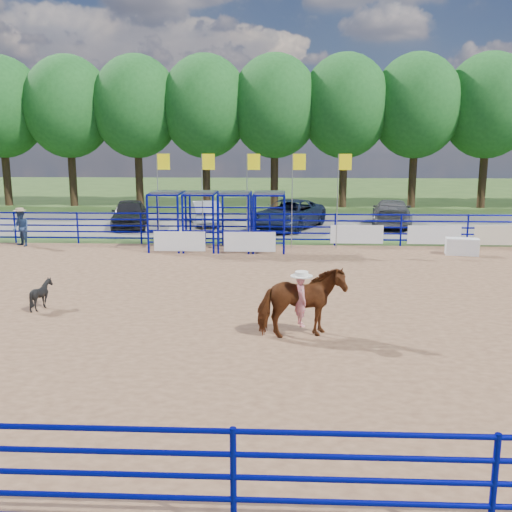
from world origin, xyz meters
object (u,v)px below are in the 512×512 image
at_px(horse_and_rider, 301,301).
at_px(calf, 41,294).
at_px(spectator_cowboy, 21,227).
at_px(car_c, 289,214).
at_px(car_a, 130,213).
at_px(announcer_table, 462,247).
at_px(car_b, 205,213).
at_px(car_d, 391,213).

bearing_deg(horse_and_rider, calf, 164.04).
xyz_separation_m(calf, spectator_cowboy, (-5.03, 9.76, 0.44)).
height_order(calf, car_c, car_c).
bearing_deg(car_c, car_a, -156.67).
bearing_deg(car_a, calf, -95.00).
relative_size(announcer_table, car_b, 0.31).
height_order(car_b, car_d, car_d).
xyz_separation_m(car_c, car_d, (5.82, 1.16, -0.03)).
xyz_separation_m(announcer_table, car_a, (-16.09, 7.21, 0.42)).
bearing_deg(announcer_table, horse_and_rider, -123.77).
relative_size(announcer_table, car_c, 0.23).
bearing_deg(car_c, spectator_cowboy, -130.47).
distance_m(spectator_cowboy, car_d, 19.45).
bearing_deg(horse_and_rider, spectator_cowboy, 136.19).
distance_m(spectator_cowboy, car_b, 10.42).
bearing_deg(spectator_cowboy, car_a, 60.55).
xyz_separation_m(horse_and_rider, spectator_cowboy, (-12.35, 11.85, -0.05)).
height_order(horse_and_rider, car_d, horse_and_rider).
bearing_deg(car_c, car_d, 34.64).
relative_size(calf, car_d, 0.16).
distance_m(spectator_cowboy, car_c, 13.66).
xyz_separation_m(car_a, car_d, (14.68, 1.15, -0.02)).
xyz_separation_m(announcer_table, car_b, (-12.03, 8.46, 0.34)).
height_order(horse_and_rider, car_c, horse_and_rider).
relative_size(announcer_table, car_a, 0.29).
xyz_separation_m(spectator_cowboy, car_b, (7.46, 7.28, -0.18)).
relative_size(car_b, car_c, 0.75).
xyz_separation_m(car_b, car_c, (4.80, -1.26, 0.08)).
height_order(horse_and_rider, car_a, horse_and_rider).
height_order(calf, car_d, car_d).
relative_size(calf, car_c, 0.15).
bearing_deg(calf, car_b, -40.18).
bearing_deg(car_c, calf, -91.26).
bearing_deg(car_a, car_d, -6.39).
distance_m(announcer_table, spectator_cowboy, 19.53).
xyz_separation_m(calf, car_c, (7.24, 15.78, 0.35)).
height_order(car_a, car_c, car_c).
xyz_separation_m(horse_and_rider, calf, (-7.33, 2.10, -0.50)).
bearing_deg(car_a, car_c, -10.93).
distance_m(car_a, car_b, 4.25).
bearing_deg(car_d, car_b, 8.68).
distance_m(horse_and_rider, car_d, 19.87).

